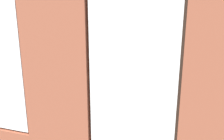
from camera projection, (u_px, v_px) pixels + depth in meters
ground_plane at (118, 106)px, 5.79m from camera, size 6.22×6.44×0.10m
brick_wall_with_windows at (56, 71)px, 2.78m from camera, size 5.62×0.30×3.20m
white_wall_right at (20, 41)px, 6.03m from camera, size 0.10×5.44×3.20m
couch_by_window at (62, 130)px, 3.78m from camera, size 1.81×0.87×0.80m
couch_left at (208, 115)px, 4.39m from camera, size 0.96×2.04×0.80m
coffee_table at (118, 86)px, 6.08m from camera, size 1.60×0.76×0.40m
cup_ceramic at (100, 83)px, 6.09m from camera, size 0.09×0.09×0.11m
remote_gray at (134, 85)px, 6.06m from camera, size 0.10×0.18×0.02m
media_console at (37, 86)px, 6.39m from camera, size 0.98×0.42×0.54m
tv_flatscreen at (35, 63)px, 6.23m from camera, size 1.17×0.20×0.83m
papasan_chair at (127, 70)px, 7.60m from camera, size 1.07×1.07×0.68m
potted_plant_foreground_right at (79, 60)px, 8.27m from camera, size 0.93×0.83×1.15m
potted_plant_corner_near_left at (204, 71)px, 7.03m from camera, size 0.64×0.64×0.83m
potted_plant_between_couches at (141, 127)px, 3.36m from camera, size 0.88×1.05×1.16m
potted_plant_by_left_couch at (186, 91)px, 5.85m from camera, size 0.32×0.32×0.48m
potted_plant_mid_room_small at (162, 83)px, 6.45m from camera, size 0.28×0.28×0.49m
potted_plant_near_tv at (31, 85)px, 5.27m from camera, size 0.55×0.55×0.95m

